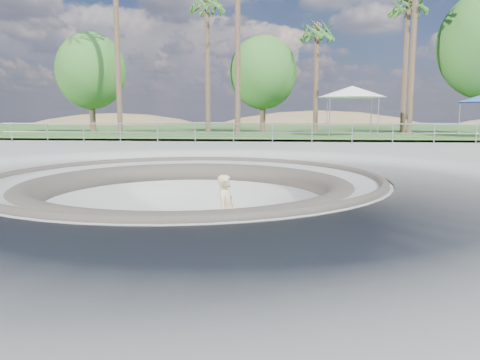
{
  "coord_description": "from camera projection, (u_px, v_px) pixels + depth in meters",
  "views": [
    {
      "loc": [
        2.5,
        -12.0,
        1.66
      ],
      "look_at": [
        1.38,
        0.42,
        -0.1
      ],
      "focal_mm": 35.0,
      "sensor_mm": 36.0,
      "label": 1
    }
  ],
  "objects": [
    {
      "name": "ground",
      "position": [
        186.0,
        178.0,
        12.29
      ],
      "size": [
        180.0,
        180.0,
        0.0
      ],
      "primitive_type": "plane",
      "color": "gray",
      "rests_on": "ground"
    },
    {
      "name": "skate_bowl",
      "position": [
        187.0,
        245.0,
        12.54
      ],
      "size": [
        14.0,
        14.0,
        4.1
      ],
      "color": "gray",
      "rests_on": "ground"
    },
    {
      "name": "grass_strip",
      "position": [
        257.0,
        129.0,
        45.78
      ],
      "size": [
        180.0,
        36.0,
        0.12
      ],
      "color": "#335D25",
      "rests_on": "ground"
    },
    {
      "name": "distant_hills",
      "position": [
        291.0,
        173.0,
        69.31
      ],
      "size": [
        103.2,
        45.0,
        28.6
      ],
      "color": "brown",
      "rests_on": "ground"
    },
    {
      "name": "safety_railing",
      "position": [
        234.0,
        133.0,
        24.02
      ],
      "size": [
        25.0,
        0.06,
        1.03
      ],
      "color": "gray",
      "rests_on": "ground"
    },
    {
      "name": "skateboard",
      "position": [
        226.0,
        248.0,
        12.29
      ],
      "size": [
        0.9,
        0.59,
        0.09
      ],
      "color": "brown",
      "rests_on": "ground"
    },
    {
      "name": "skater",
      "position": [
        226.0,
        211.0,
        12.15
      ],
      "size": [
        0.64,
        0.8,
        1.93
      ],
      "primitive_type": "imported",
      "rotation": [
        0.0,
        0.0,
        1.29
      ],
      "color": "#D6BA8A",
      "rests_on": "skateboard"
    },
    {
      "name": "canopy_white",
      "position": [
        352.0,
        92.0,
        30.73
      ],
      "size": [
        6.36,
        6.36,
        3.22
      ],
      "color": "gray",
      "rests_on": "ground"
    },
    {
      "name": "palm_b",
      "position": [
        207.0,
        7.0,
        33.75
      ],
      "size": [
        2.6,
        2.6,
        10.58
      ],
      "color": "brown",
      "rests_on": "ground"
    },
    {
      "name": "palm_d",
      "position": [
        317.0,
        33.0,
        34.87
      ],
      "size": [
        2.6,
        2.6,
        8.73
      ],
      "color": "brown",
      "rests_on": "ground"
    },
    {
      "name": "palm_f",
      "position": [
        408.0,
        9.0,
        32.09
      ],
      "size": [
        2.6,
        2.6,
        9.99
      ],
      "color": "brown",
      "rests_on": "ground"
    },
    {
      "name": "bushy_tree_left",
      "position": [
        91.0,
        71.0,
        35.38
      ],
      "size": [
        5.27,
        4.79,
        7.6
      ],
      "color": "brown",
      "rests_on": "ground"
    },
    {
      "name": "bushy_tree_mid",
      "position": [
        263.0,
        73.0,
        36.5
      ],
      "size": [
        5.25,
        4.77,
        7.57
      ],
      "color": "brown",
      "rests_on": "ground"
    }
  ]
}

